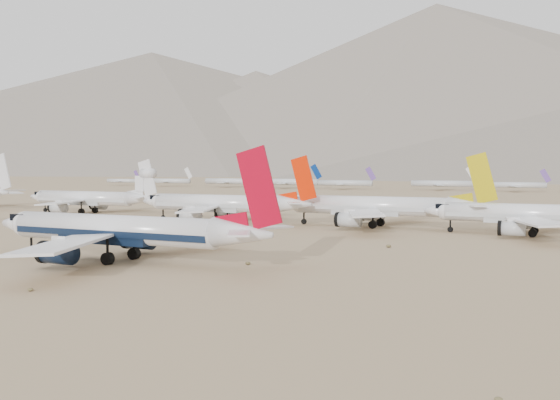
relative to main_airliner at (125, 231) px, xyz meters
name	(u,v)px	position (x,y,z in m)	size (l,w,h in m)	color
ground	(115,256)	(-5.83, 4.60, -4.93)	(7000.00, 7000.00, 0.00)	olive
main_airliner	(125,231)	(0.00, 0.00, 0.00)	(50.84, 49.66, 17.94)	white
row2_navy_widebody	(537,215)	(55.81, 68.46, -0.30)	(46.64, 45.61, 16.59)	white
row2_gold_tail	(379,207)	(19.52, 72.20, 0.21)	(51.68, 50.55, 18.40)	white
row2_orange_tail	(223,204)	(-21.97, 66.63, 0.09)	(50.18, 49.09, 17.90)	white
row2_white_trijet	(91,198)	(-76.77, 76.14, 0.11)	(49.15, 48.03, 17.42)	white
distant_storage_row	(388,183)	(-50.88, 327.30, -0.49)	(478.16, 53.90, 15.79)	silver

